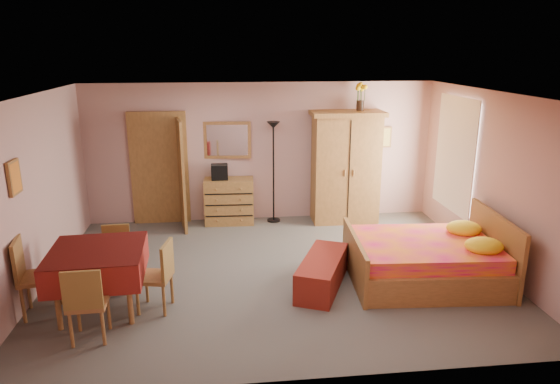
{
  "coord_description": "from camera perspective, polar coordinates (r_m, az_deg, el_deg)",
  "views": [
    {
      "loc": [
        -0.7,
        -6.72,
        3.2
      ],
      "look_at": [
        0.1,
        0.3,
        1.15
      ],
      "focal_mm": 32.0,
      "sensor_mm": 36.0,
      "label": 1
    }
  ],
  "objects": [
    {
      "name": "floor",
      "position": [
        7.48,
        -0.51,
        -9.16
      ],
      "size": [
        6.5,
        6.5,
        0.0
      ],
      "primitive_type": "plane",
      "color": "#605C55",
      "rests_on": "ground"
    },
    {
      "name": "ceiling",
      "position": [
        6.78,
        -0.56,
        11.1
      ],
      "size": [
        6.5,
        6.5,
        0.0
      ],
      "primitive_type": "plane",
      "rotation": [
        3.14,
        0.0,
        0.0
      ],
      "color": "brown",
      "rests_on": "wall_back"
    },
    {
      "name": "wall_back",
      "position": [
        9.44,
        -2.12,
        4.55
      ],
      "size": [
        6.5,
        0.1,
        2.6
      ],
      "primitive_type": "cube",
      "color": "tan",
      "rests_on": "floor"
    },
    {
      "name": "wall_front",
      "position": [
        4.68,
        2.69,
        -7.78
      ],
      "size": [
        6.5,
        0.1,
        2.6
      ],
      "primitive_type": "cube",
      "color": "tan",
      "rests_on": "floor"
    },
    {
      "name": "wall_left",
      "position": [
        7.44,
        -26.3,
        -0.34
      ],
      "size": [
        0.1,
        5.0,
        2.6
      ],
      "primitive_type": "cube",
      "color": "tan",
      "rests_on": "floor"
    },
    {
      "name": "wall_right",
      "position": [
        8.02,
        23.23,
        1.14
      ],
      "size": [
        0.1,
        5.0,
        2.6
      ],
      "primitive_type": "cube",
      "color": "tan",
      "rests_on": "floor"
    },
    {
      "name": "doorway",
      "position": [
        9.52,
        -13.57,
        2.51
      ],
      "size": [
        1.06,
        0.12,
        2.15
      ],
      "primitive_type": "cube",
      "color": "#9E6B35",
      "rests_on": "floor"
    },
    {
      "name": "window",
      "position": [
        9.0,
        19.43,
        4.04
      ],
      "size": [
        0.08,
        1.4,
        1.95
      ],
      "primitive_type": "cube",
      "color": "white",
      "rests_on": "wall_right"
    },
    {
      "name": "picture_left",
      "position": [
        6.79,
        -28.11,
        1.48
      ],
      "size": [
        0.04,
        0.32,
        0.42
      ],
      "primitive_type": "cube",
      "color": "orange",
      "rests_on": "wall_left"
    },
    {
      "name": "picture_back",
      "position": [
        9.82,
        11.76,
        6.17
      ],
      "size": [
        0.3,
        0.04,
        0.4
      ],
      "primitive_type": "cube",
      "color": "#D8BF59",
      "rests_on": "wall_back"
    },
    {
      "name": "chest_of_drawers",
      "position": [
        9.41,
        -5.82,
        -1.04
      ],
      "size": [
        0.93,
        0.49,
        0.86
      ],
      "primitive_type": "cube",
      "rotation": [
        0.0,
        0.0,
        -0.04
      ],
      "color": "#A06E36",
      "rests_on": "floor"
    },
    {
      "name": "wall_mirror",
      "position": [
        9.35,
        -6.03,
        5.92
      ],
      "size": [
        0.88,
        0.12,
        0.69
      ],
      "primitive_type": "cube",
      "rotation": [
        0.0,
        0.0,
        -0.08
      ],
      "color": "white",
      "rests_on": "wall_back"
    },
    {
      "name": "stereo",
      "position": [
        9.25,
        -6.93,
        2.29
      ],
      "size": [
        0.31,
        0.23,
        0.28
      ],
      "primitive_type": "cube",
      "rotation": [
        0.0,
        0.0,
        0.01
      ],
      "color": "black",
      "rests_on": "chest_of_drawers"
    },
    {
      "name": "floor_lamp",
      "position": [
        9.31,
        -0.75,
        2.22
      ],
      "size": [
        0.27,
        0.27,
        1.91
      ],
      "primitive_type": "cube",
      "rotation": [
        0.0,
        0.0,
        0.13
      ],
      "color": "black",
      "rests_on": "floor"
    },
    {
      "name": "wardrobe",
      "position": [
        9.42,
        7.5,
        2.81
      ],
      "size": [
        1.34,
        0.7,
        2.09
      ],
      "primitive_type": "cube",
      "rotation": [
        0.0,
        0.0,
        -0.01
      ],
      "color": "#A06C36",
      "rests_on": "floor"
    },
    {
      "name": "sunflower_vase",
      "position": [
        9.33,
        9.19,
        10.72
      ],
      "size": [
        0.21,
        0.21,
        0.51
      ],
      "primitive_type": "cube",
      "rotation": [
        0.0,
        0.0,
        -0.02
      ],
      "color": "yellow",
      "rests_on": "wardrobe"
    },
    {
      "name": "bed",
      "position": [
        7.35,
        16.24,
        -6.2
      ],
      "size": [
        2.19,
        1.78,
        0.97
      ],
      "primitive_type": "cube",
      "rotation": [
        0.0,
        0.0,
        -0.07
      ],
      "color": "#E91660",
      "rests_on": "floor"
    },
    {
      "name": "bench",
      "position": [
        6.99,
        4.84,
        -9.15
      ],
      "size": [
        0.96,
        1.38,
        0.43
      ],
      "primitive_type": "cube",
      "rotation": [
        0.0,
        0.0,
        -0.41
      ],
      "color": "maroon",
      "rests_on": "floor"
    },
    {
      "name": "dining_table",
      "position": [
        6.71,
        -19.93,
        -9.42
      ],
      "size": [
        1.18,
        1.18,
        0.82
      ],
      "primitive_type": "cube",
      "rotation": [
        0.0,
        0.0,
        0.05
      ],
      "color": "maroon",
      "rests_on": "floor"
    },
    {
      "name": "chair_south",
      "position": [
        6.11,
        -21.07,
        -11.61
      ],
      "size": [
        0.43,
        0.43,
        0.92
      ],
      "primitive_type": "cube",
      "rotation": [
        0.0,
        0.0,
        0.03
      ],
      "color": "#A16636",
      "rests_on": "floor"
    },
    {
      "name": "chair_north",
      "position": [
        7.34,
        -18.23,
        -7.02
      ],
      "size": [
        0.4,
        0.4,
        0.82
      ],
      "primitive_type": "cube",
      "rotation": [
        0.0,
        0.0,
        3.2
      ],
      "color": "olive",
      "rests_on": "floor"
    },
    {
      "name": "chair_west",
      "position": [
        6.87,
        -25.8,
        -8.68
      ],
      "size": [
        0.53,
        0.53,
        1.0
      ],
      "primitive_type": "cube",
      "rotation": [
        0.0,
        0.0,
        -1.4
      ],
      "color": "#9C6334",
      "rests_on": "floor"
    },
    {
      "name": "chair_east",
      "position": [
        6.51,
        -14.22,
        -9.31
      ],
      "size": [
        0.48,
        0.48,
        0.91
      ],
      "primitive_type": "cube",
      "rotation": [
        0.0,
        0.0,
        1.37
      ],
      "color": "#996633",
      "rests_on": "floor"
    }
  ]
}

